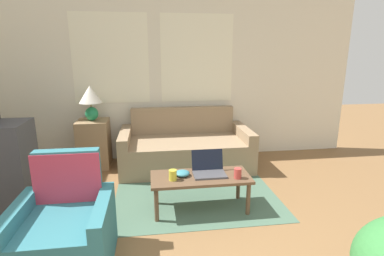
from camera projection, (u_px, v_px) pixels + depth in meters
name	position (u px, v px, depth m)	size (l,w,h in m)	color
wall_back	(160.00, 75.00, 4.57)	(6.13, 0.06, 2.60)	silver
rug	(192.00, 184.00, 3.82)	(1.87, 2.04, 0.01)	#476651
couch	(185.00, 149.00, 4.41)	(1.85, 0.93, 0.82)	#937A5B
armchair	(65.00, 233.00, 2.35)	(0.72, 0.72, 0.87)	#2D6B75
side_table	(94.00, 144.00, 4.36)	(0.43, 0.43, 0.70)	#937551
table_lamp	(90.00, 98.00, 4.20)	(0.32, 0.32, 0.50)	#1E8451
coffee_table	(201.00, 180.00, 3.15)	(1.04, 0.46, 0.38)	brown
laptop	(209.00, 169.00, 3.19)	(0.34, 0.29, 0.24)	#47474C
cup_navy	(238.00, 173.00, 3.07)	(0.08, 0.08, 0.11)	#B23D38
cup_yellow	(173.00, 175.00, 3.03)	(0.08, 0.08, 0.11)	gold
snack_bowl	(182.00, 173.00, 3.14)	(0.16, 0.16, 0.06)	teal
tv_remote	(237.00, 172.00, 3.21)	(0.06, 0.15, 0.02)	black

